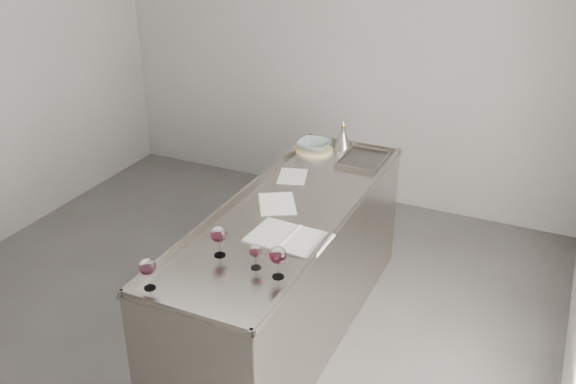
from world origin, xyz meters
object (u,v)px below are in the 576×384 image
at_px(wine_glass_middle, 219,235).
at_px(wine_glass_small, 256,252).
at_px(wine_glass_right, 278,256).
at_px(ceramic_bowl, 314,145).
at_px(notebook, 289,238).
at_px(counter, 289,272).
at_px(wine_glass_left, 148,268).
at_px(wine_funnel, 343,140).

bearing_deg(wine_glass_middle, wine_glass_small, -6.85).
bearing_deg(wine_glass_right, ceramic_bowl, 106.61).
bearing_deg(wine_glass_right, wine_glass_middle, 171.49).
relative_size(wine_glass_right, notebook, 0.39).
bearing_deg(wine_glass_right, counter, 110.69).
relative_size(wine_glass_middle, wine_glass_small, 1.27).
xyz_separation_m(wine_glass_left, wine_glass_right, (0.55, 0.36, 0.01)).
xyz_separation_m(wine_glass_left, notebook, (0.43, 0.74, -0.11)).
bearing_deg(wine_glass_left, notebook, 59.82).
bearing_deg(wine_glass_middle, wine_glass_right, -8.51).
relative_size(wine_glass_middle, wine_funnel, 0.78).
bearing_deg(wine_glass_small, notebook, 85.00).
distance_m(notebook, wine_funnel, 1.43).
distance_m(wine_glass_middle, wine_glass_small, 0.24).
relative_size(counter, ceramic_bowl, 9.87).
height_order(wine_glass_right, wine_glass_small, wine_glass_right).
xyz_separation_m(wine_glass_small, wine_funnel, (-0.17, 1.77, -0.03)).
xyz_separation_m(counter, wine_glass_small, (0.13, -0.69, 0.57)).
bearing_deg(notebook, wine_glass_middle, -127.33).
height_order(wine_glass_middle, wine_glass_small, wine_glass_middle).
distance_m(wine_glass_right, ceramic_bowl, 1.73).
relative_size(counter, wine_glass_left, 14.14).
bearing_deg(counter, notebook, -65.23).
xyz_separation_m(wine_glass_small, notebook, (0.03, 0.35, -0.09)).
relative_size(wine_glass_small, ceramic_bowl, 0.58).
height_order(wine_glass_small, notebook, wine_glass_small).
xyz_separation_m(wine_glass_left, ceramic_bowl, (0.05, 2.02, -0.07)).
xyz_separation_m(wine_glass_middle, wine_glass_small, (0.24, -0.03, -0.03)).
xyz_separation_m(wine_glass_middle, wine_funnel, (0.07, 1.74, -0.06)).
bearing_deg(wine_glass_small, ceramic_bowl, 102.13).
bearing_deg(notebook, wine_glass_right, -70.29).
xyz_separation_m(wine_glass_middle, wine_glass_right, (0.38, -0.06, -0.00)).
bearing_deg(counter, ceramic_bowl, 103.39).
height_order(counter, wine_glass_small, wine_glass_small).
bearing_deg(ceramic_bowl, counter, -76.61).
bearing_deg(wine_glass_left, wine_glass_small, 44.47).
bearing_deg(wine_glass_right, wine_glass_small, 168.77).
bearing_deg(wine_glass_small, wine_glass_middle, 173.15).
relative_size(notebook, ceramic_bowl, 1.89).
bearing_deg(counter, wine_glass_left, -104.28).
bearing_deg(wine_glass_left, ceramic_bowl, 88.57).
relative_size(counter, wine_glass_middle, 13.42).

